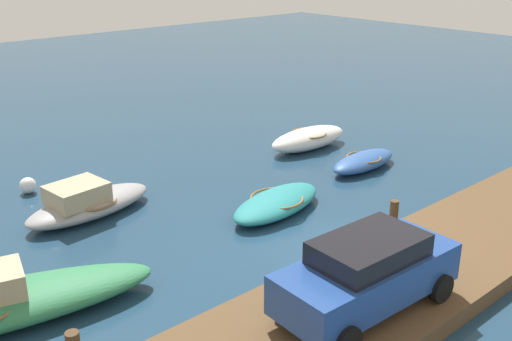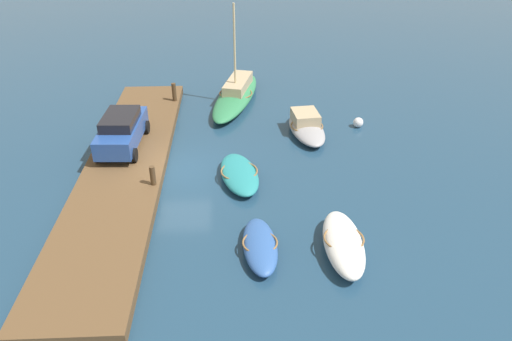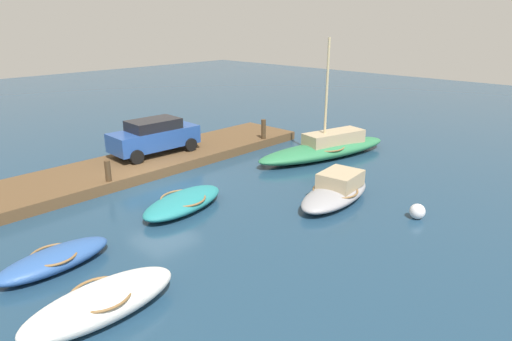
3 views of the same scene
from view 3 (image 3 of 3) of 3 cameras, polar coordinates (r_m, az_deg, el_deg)
name	(u,v)px [view 3 (image 3 of 3)]	position (r m, az deg, el deg)	size (l,w,h in m)	color
ground_plane	(161,186)	(18.86, -12.07, -1.91)	(84.00, 84.00, 0.00)	navy
dock_platform	(128,168)	(20.78, -16.03, 0.36)	(19.35, 3.54, 0.44)	brown
dinghy_blue	(55,259)	(13.64, -24.38, -10.32)	(3.23, 1.36, 0.57)	#2D569E
motorboat_grey	(336,191)	(17.00, 10.22, -2.59)	(4.23, 2.07, 1.10)	#939399
sailboat_green	(326,148)	(22.39, 8.95, 2.92)	(7.94, 3.73, 5.75)	#2D7A4C
rowboat_white	(102,302)	(11.18, -19.14, -15.62)	(3.73, 1.47, 0.83)	white
rowboat_teal	(183,202)	(16.27, -9.29, -4.00)	(3.85, 2.17, 0.58)	teal
mooring_post_west	(264,129)	(23.88, 0.97, 5.31)	(0.25, 0.25, 1.04)	#47331E
mooring_post_mid_west	(108,171)	(18.51, -18.42, -0.05)	(0.23, 0.23, 0.85)	#47331E
parked_car	(154,136)	(21.64, -12.87, 4.34)	(4.25, 2.03, 1.65)	#234793
marker_buoy	(417,211)	(16.36, 19.95, -4.93)	(0.54, 0.54, 0.54)	silver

